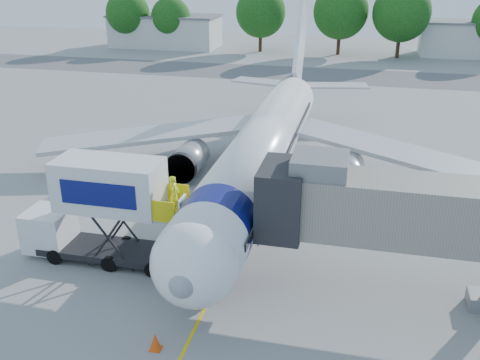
# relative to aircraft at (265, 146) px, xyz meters

# --- Properties ---
(ground) EXTENTS (160.00, 160.00, 0.00)m
(ground) POSITION_rel_aircraft_xyz_m (0.00, -4.12, -2.95)
(ground) COLOR gray
(ground) RESTS_ON ground
(guidance_line) EXTENTS (0.15, 70.00, 0.01)m
(guidance_line) POSITION_rel_aircraft_xyz_m (0.00, -4.12, -2.94)
(guidance_line) COLOR yellow
(guidance_line) RESTS_ON ground
(taxiway_strip) EXTENTS (120.00, 10.00, 0.01)m
(taxiway_strip) POSITION_rel_aircraft_xyz_m (0.00, 37.88, -2.94)
(taxiway_strip) COLOR #59595B
(taxiway_strip) RESTS_ON ground
(aircraft) EXTENTS (34.17, 37.73, 11.35)m
(aircraft) POSITION_rel_aircraft_xyz_m (0.00, 0.00, 0.00)
(aircraft) COLOR white
(aircraft) RESTS_ON ground
(jet_bridge) EXTENTS (13.90, 3.20, 6.60)m
(jet_bridge) POSITION_rel_aircraft_xyz_m (7.99, -11.12, 1.39)
(jet_bridge) COLOR gray
(jet_bridge) RESTS_ON ground
(catering_hiloader) EXTENTS (8.50, 2.44, 5.50)m
(catering_hiloader) POSITION_rel_aircraft_xyz_m (-6.26, -11.12, -0.19)
(catering_hiloader) COLOR black
(catering_hiloader) RESTS_ON ground
(safety_cone_b) EXTENTS (0.47, 0.47, 0.76)m
(safety_cone_b) POSITION_rel_aircraft_xyz_m (-1.13, -17.05, -2.59)
(safety_cone_b) COLOR #EF4A0C
(safety_cone_b) RESTS_ON ground
(outbuilding_left) EXTENTS (18.40, 8.40, 5.30)m
(outbuilding_left) POSITION_rel_aircraft_xyz_m (-28.00, 55.88, -0.29)
(outbuilding_left) COLOR silver
(outbuilding_left) RESTS_ON ground
(outbuilding_right) EXTENTS (16.40, 7.40, 5.30)m
(outbuilding_right) POSITION_rel_aircraft_xyz_m (22.00, 57.88, -0.29)
(outbuilding_right) COLOR silver
(outbuilding_right) RESTS_ON ground
(tree_a) EXTENTS (7.30, 7.30, 9.30)m
(tree_a) POSITION_rel_aircraft_xyz_m (-33.69, 53.69, 2.70)
(tree_a) COLOR #382314
(tree_a) RESTS_ON ground
(tree_b) EXTENTS (6.57, 6.57, 8.37)m
(tree_b) POSITION_rel_aircraft_xyz_m (-26.24, 54.13, 2.13)
(tree_b) COLOR #382314
(tree_b) RESTS_ON ground
(tree_c) EXTENTS (7.96, 7.96, 10.15)m
(tree_c) POSITION_rel_aircraft_xyz_m (-11.15, 54.62, 3.21)
(tree_c) COLOR #382314
(tree_c) RESTS_ON ground
(tree_d) EXTENTS (8.48, 8.48, 10.81)m
(tree_d) POSITION_rel_aircraft_xyz_m (1.46, 54.65, 3.61)
(tree_d) COLOR #382314
(tree_d) RESTS_ON ground
(tree_e) EXTENTS (8.63, 8.63, 11.00)m
(tree_e) POSITION_rel_aircraft_xyz_m (10.51, 53.61, 3.73)
(tree_e) COLOR #382314
(tree_e) RESTS_ON ground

